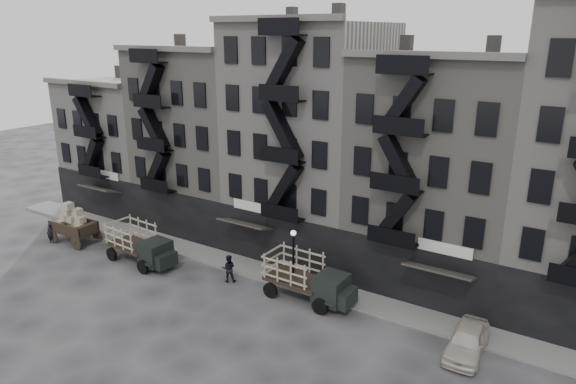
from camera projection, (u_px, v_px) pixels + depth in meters
The scene contains 14 objects.
ground at pixel (233, 295), 33.43m from camera, with size 140.00×140.00×0.00m, color #38383A.
sidewalk at pixel (266, 272), 36.42m from camera, with size 55.00×2.50×0.15m, color slate.
building_west at pixel (132, 143), 49.81m from camera, with size 10.00×11.35×13.20m.
building_midwest at pixel (210, 139), 44.22m from camera, with size 10.00×11.35×16.20m.
building_center at pixel (311, 141), 38.78m from camera, with size 10.00×11.35×18.20m.
building_mideast at pixel (441, 172), 33.94m from camera, with size 10.00×11.35×16.20m.
lamp_post at pixel (293, 252), 33.14m from camera, with size 0.36×0.36×4.28m.
horse at pixel (64, 213), 46.31m from camera, with size 0.81×1.77×1.50m, color beige.
wagon at pixel (72, 220), 41.30m from camera, with size 4.04×2.27×3.36m.
stake_truck_west at pixel (140, 241), 37.64m from camera, with size 5.98×2.79×2.93m.
stake_truck_east at pixel (307, 275), 32.40m from camera, with size 5.96×2.57×2.96m.
car_east at pixel (467, 341), 27.15m from camera, with size 1.81×4.50×1.53m, color beige.
pedestrian_west at pixel (51, 233), 41.38m from camera, with size 0.60×0.39×1.64m, color black.
pedestrian_mid at pixel (229, 268), 34.93m from camera, with size 0.95×0.74×1.96m, color black.
Camera 1 is at (19.12, -23.24, 16.41)m, focal length 32.00 mm.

